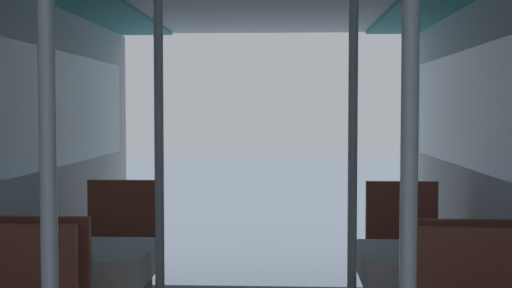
{
  "coord_description": "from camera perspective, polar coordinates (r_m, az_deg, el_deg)",
  "views": [
    {
      "loc": [
        0.18,
        -1.27,
        1.46
      ],
      "look_at": [
        -0.01,
        2.75,
        1.26
      ],
      "focal_mm": 50.0,
      "sensor_mm": 36.0,
      "label": 1
    }
  ],
  "objects": [
    {
      "name": "support_pole_left_1",
      "position": [
        3.86,
        -7.74,
        -3.27
      ],
      "size": [
        0.05,
        0.05,
        2.11
      ],
      "color": "silver",
      "rests_on": "ground_plane"
    },
    {
      "name": "dining_table_right_1",
      "position": [
        3.93,
        13.34,
        -9.78
      ],
      "size": [
        0.68,
        0.68,
        0.71
      ],
      "color": "#4C4C51",
      "rests_on": "ground_plane"
    },
    {
      "name": "support_pole_right_0",
      "position": [
        2.08,
        12.08,
        -8.55
      ],
      "size": [
        0.05,
        0.05,
        2.11
      ],
      "color": "silver",
      "rests_on": "ground_plane"
    },
    {
      "name": "support_pole_left_0",
      "position": [
        2.17,
        -16.2,
        -8.15
      ],
      "size": [
        0.05,
        0.05,
        2.11
      ],
      "color": "silver",
      "rests_on": "ground_plane"
    },
    {
      "name": "dining_table_left_1",
      "position": [
        4.01,
        -13.17,
        -9.52
      ],
      "size": [
        0.68,
        0.68,
        0.71
      ],
      "color": "#4C4C51",
      "rests_on": "ground_plane"
    },
    {
      "name": "support_pole_right_1",
      "position": [
        3.81,
        7.72,
        -3.34
      ],
      "size": [
        0.05,
        0.05,
        2.11
      ],
      "color": "silver",
      "rests_on": "ground_plane"
    }
  ]
}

